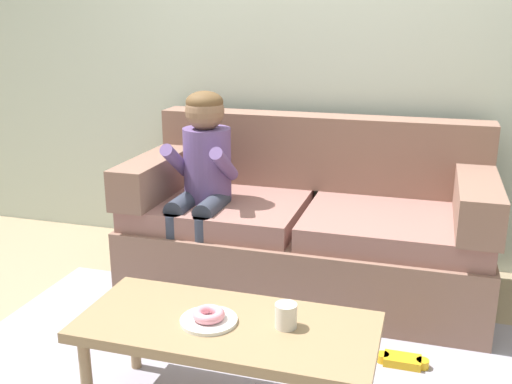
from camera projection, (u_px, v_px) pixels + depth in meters
The scene contains 9 objects.
ground at pixel (252, 361), 2.63m from camera, with size 10.00×10.00×0.00m, color #9E896B.
wall_back at pixel (321, 30), 3.51m from camera, with size 8.00×0.10×2.80m, color beige.
couch at pixel (307, 228), 3.29m from camera, with size 1.92×0.90×0.93m.
coffee_table at pixel (227, 333), 2.16m from camera, with size 1.10×0.49×0.40m.
person_child at pixel (202, 173), 3.16m from camera, with size 0.34×0.58×1.10m.
plate at pixel (209, 320), 2.15m from camera, with size 0.21×0.21×0.01m, color white.
donut at pixel (209, 314), 2.14m from camera, with size 0.12×0.12×0.04m, color pink.
mug at pixel (286, 316), 2.11m from camera, with size 0.08×0.08×0.09m, color silver.
toy_controller at pixel (402, 362), 2.58m from camera, with size 0.23×0.09×0.05m.
Camera 1 is at (0.68, -2.20, 1.48)m, focal length 41.36 mm.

